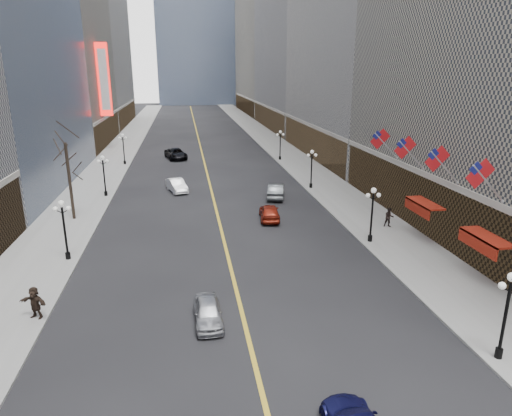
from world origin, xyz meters
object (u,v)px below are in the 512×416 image
object	(u,v)px
streetlamp_east_0	(507,307)
car_nb_far	(176,154)
streetlamp_east_3	(280,142)
streetlamp_west_1	(64,224)
car_sb_mid	(269,212)
streetlamp_west_2	(104,171)
car_nb_mid	(177,185)
streetlamp_east_2	(312,165)
car_sb_far	(276,191)
streetlamp_east_1	(372,209)
streetlamp_west_3	(123,146)
car_nb_near	(208,312)

from	to	relation	value
streetlamp_east_0	car_nb_far	size ratio (longest dim) A/B	0.76
streetlamp_east_3	streetlamp_west_1	xyz separation A→B (m)	(-23.60, -36.00, 0.00)
car_sb_mid	streetlamp_west_1	bearing A→B (deg)	29.55
streetlamp_west_2	car_nb_mid	bearing A→B (deg)	8.67
streetlamp_west_1	car_nb_mid	distance (m)	20.83
streetlamp_east_0	streetlamp_west_2	xyz separation A→B (m)	(-23.60, 34.00, 0.00)
streetlamp_east_2	car_sb_far	world-z (taller)	streetlamp_east_2
streetlamp_east_0	streetlamp_east_3	bearing A→B (deg)	90.00
streetlamp_east_3	car_nb_mid	distance (m)	23.16
car_nb_mid	car_sb_far	size ratio (longest dim) A/B	0.92
streetlamp_east_2	streetlamp_west_1	xyz separation A→B (m)	(-23.60, -18.00, 0.00)
streetlamp_west_2	streetlamp_east_0	bearing A→B (deg)	-55.23
streetlamp_east_3	streetlamp_west_1	distance (m)	43.05
streetlamp_east_1	streetlamp_west_3	world-z (taller)	same
streetlamp_east_0	streetlamp_east_2	bearing A→B (deg)	90.00
streetlamp_east_1	car_sb_far	distance (m)	15.67
streetlamp_west_2	streetlamp_west_3	xyz separation A→B (m)	(0.00, 18.00, 0.00)
streetlamp_west_3	car_nb_near	xyz separation A→B (m)	(9.80, -46.32, -2.24)
streetlamp_east_0	streetlamp_west_2	bearing A→B (deg)	124.77
streetlamp_west_2	car_sb_far	bearing A→B (deg)	-9.95
streetlamp_east_0	streetlamp_west_3	bearing A→B (deg)	114.41
streetlamp_west_3	car_sb_far	bearing A→B (deg)	-48.72
streetlamp_east_0	car_nb_far	world-z (taller)	streetlamp_east_0
streetlamp_east_0	car_sb_far	xyz separation A→B (m)	(-4.92, 30.72, -2.10)
streetlamp_east_3	streetlamp_east_1	bearing A→B (deg)	-90.00
car_nb_mid	streetlamp_east_2	bearing A→B (deg)	-20.26
streetlamp_west_2	streetlamp_west_3	bearing A→B (deg)	90.00
streetlamp_east_2	car_sb_mid	distance (m)	13.05
streetlamp_east_3	car_sb_far	world-z (taller)	streetlamp_east_3
car_nb_near	streetlamp_east_2	bearing A→B (deg)	62.61
car_sb_far	streetlamp_east_3	bearing A→B (deg)	-89.68
car_sb_mid	streetlamp_east_1	bearing A→B (deg)	140.23
streetlamp_east_0	streetlamp_east_2	xyz separation A→B (m)	(0.00, 34.00, 0.00)
streetlamp_east_0	streetlamp_east_3	xyz separation A→B (m)	(0.00, 52.00, 0.00)
streetlamp_east_2	car_nb_mid	size ratio (longest dim) A/B	1.01
streetlamp_east_2	car_sb_mid	bearing A→B (deg)	-123.16
streetlamp_west_2	car_sb_far	distance (m)	19.08
streetlamp_west_2	car_sb_mid	world-z (taller)	streetlamp_west_2
streetlamp_east_3	car_sb_mid	xyz separation A→B (m)	(-7.04, -28.77, -2.14)
streetlamp_east_3	car_nb_mid	size ratio (longest dim) A/B	1.01
car_sb_mid	car_sb_far	world-z (taller)	car_sb_far
streetlamp_east_0	car_sb_far	size ratio (longest dim) A/B	0.93
car_nb_mid	car_sb_mid	distance (m)	14.82
car_sb_mid	car_sb_far	xyz separation A→B (m)	(2.12, 7.50, 0.05)
streetlamp_east_0	car_nb_mid	xyz separation A→B (m)	(-15.79, 35.19, -2.16)
car_sb_mid	streetlamp_east_0	bearing A→B (deg)	112.84
streetlamp_east_1	car_nb_far	bearing A→B (deg)	112.02
streetlamp_east_0	car_nb_far	bearing A→B (deg)	106.09
streetlamp_east_2	car_sb_far	size ratio (longest dim) A/B	0.93
streetlamp_east_3	streetlamp_west_3	world-z (taller)	same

